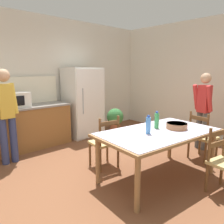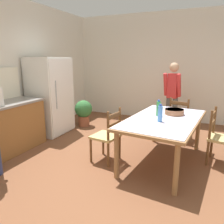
% 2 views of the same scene
% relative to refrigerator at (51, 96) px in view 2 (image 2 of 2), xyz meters
% --- Properties ---
extents(ground_plane, '(8.32, 8.32, 0.00)m').
position_rel_refrigerator_xyz_m(ground_plane, '(-1.00, -2.19, -0.86)').
color(ground_plane, brown).
extents(wall_right, '(0.12, 5.20, 2.90)m').
position_rel_refrigerator_xyz_m(wall_right, '(2.26, -2.19, 0.59)').
color(wall_right, silver).
rests_on(wall_right, ground).
extents(refrigerator, '(0.86, 0.73, 1.72)m').
position_rel_refrigerator_xyz_m(refrigerator, '(0.00, 0.00, 0.00)').
color(refrigerator, white).
rests_on(refrigerator, ground).
extents(dining_table, '(1.94, 1.23, 0.76)m').
position_rel_refrigerator_xyz_m(dining_table, '(-0.52, -2.67, -0.17)').
color(dining_table, olive).
rests_on(dining_table, ground).
extents(bottle_near_centre, '(0.07, 0.07, 0.27)m').
position_rel_refrigerator_xyz_m(bottle_near_centre, '(-0.75, -2.64, 0.03)').
color(bottle_near_centre, '#4C8ED6').
rests_on(bottle_near_centre, dining_table).
extents(bottle_off_centre, '(0.07, 0.07, 0.27)m').
position_rel_refrigerator_xyz_m(bottle_off_centre, '(-0.42, -2.55, 0.03)').
color(bottle_off_centre, green).
rests_on(bottle_off_centre, dining_table).
extents(serving_bowl, '(0.32, 0.32, 0.09)m').
position_rel_refrigerator_xyz_m(serving_bowl, '(-0.21, -2.78, -0.05)').
color(serving_bowl, '#9E6642').
rests_on(serving_bowl, dining_table).
extents(chair_side_near_right, '(0.48, 0.47, 0.91)m').
position_rel_refrigerator_xyz_m(chair_side_near_right, '(-0.19, -3.52, -0.42)').
color(chair_side_near_right, brown).
rests_on(chair_side_near_right, ground).
extents(chair_side_far_left, '(0.47, 0.46, 0.91)m').
position_rel_refrigerator_xyz_m(chair_side_far_left, '(-0.85, -1.81, -0.42)').
color(chair_side_far_left, brown).
rests_on(chair_side_far_left, ground).
extents(chair_head_end, '(0.47, 0.48, 0.91)m').
position_rel_refrigerator_xyz_m(chair_head_end, '(0.69, -2.79, -0.42)').
color(chair_head_end, brown).
rests_on(chair_head_end, ground).
extents(person_by_table, '(0.32, 0.44, 1.60)m').
position_rel_refrigerator_xyz_m(person_by_table, '(1.24, -2.52, 0.04)').
color(person_by_table, '#4C4C4C').
rests_on(person_by_table, ground).
extents(potted_plant, '(0.44, 0.44, 0.67)m').
position_rel_refrigerator_xyz_m(potted_plant, '(0.71, -0.43, -0.47)').
color(potted_plant, brown).
rests_on(potted_plant, ground).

